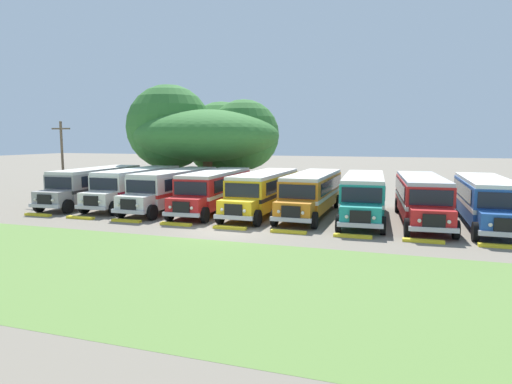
% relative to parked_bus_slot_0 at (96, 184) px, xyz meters
% --- Properties ---
extents(ground_plane, '(220.00, 220.00, 0.00)m').
position_rel_parked_bus_slot_0_xyz_m(ground_plane, '(14.05, -6.61, -1.58)').
color(ground_plane, slate).
extents(foreground_grass_strip, '(80.00, 11.39, 0.01)m').
position_rel_parked_bus_slot_0_xyz_m(foreground_grass_strip, '(14.05, -14.73, -1.58)').
color(foreground_grass_strip, olive).
rests_on(foreground_grass_strip, ground_plane).
extents(parked_bus_slot_0, '(3.15, 10.90, 2.82)m').
position_rel_parked_bus_slot_0_xyz_m(parked_bus_slot_0, '(0.00, 0.00, 0.00)').
color(parked_bus_slot_0, '#9E9993').
rests_on(parked_bus_slot_0, ground_plane).
extents(parked_bus_slot_1, '(2.96, 10.87, 2.82)m').
position_rel_parked_bus_slot_0_xyz_m(parked_bus_slot_1, '(3.62, 0.40, 0.00)').
color(parked_bus_slot_1, silver).
rests_on(parked_bus_slot_1, ground_plane).
extents(parked_bus_slot_2, '(2.87, 10.86, 2.82)m').
position_rel_parked_bus_slot_0_xyz_m(parked_bus_slot_2, '(7.21, -0.21, 0.00)').
color(parked_bus_slot_2, silver).
rests_on(parked_bus_slot_2, ground_plane).
extents(parked_bus_slot_3, '(3.15, 10.90, 2.82)m').
position_rel_parked_bus_slot_0_xyz_m(parked_bus_slot_3, '(10.48, -0.15, 0.00)').
color(parked_bus_slot_3, red).
rests_on(parked_bus_slot_3, ground_plane).
extents(parked_bus_slot_4, '(2.78, 10.85, 2.82)m').
position_rel_parked_bus_slot_0_xyz_m(parked_bus_slot_4, '(14.18, -0.07, 0.00)').
color(parked_bus_slot_4, yellow).
rests_on(parked_bus_slot_4, ground_plane).
extents(parked_bus_slot_5, '(2.80, 10.85, 2.82)m').
position_rel_parked_bus_slot_0_xyz_m(parked_bus_slot_5, '(17.53, 0.29, 0.00)').
color(parked_bus_slot_5, orange).
rests_on(parked_bus_slot_5, ground_plane).
extents(parked_bus_slot_6, '(3.18, 10.91, 2.82)m').
position_rel_parked_bus_slot_0_xyz_m(parked_bus_slot_6, '(21.02, -0.12, 0.00)').
color(parked_bus_slot_6, teal).
rests_on(parked_bus_slot_6, ground_plane).
extents(parked_bus_slot_7, '(3.33, 10.94, 2.82)m').
position_rel_parked_bus_slot_0_xyz_m(parked_bus_slot_7, '(24.55, -0.11, 0.00)').
color(parked_bus_slot_7, red).
rests_on(parked_bus_slot_7, ground_plane).
extents(parked_bus_slot_8, '(2.70, 10.84, 2.82)m').
position_rel_parked_bus_slot_0_xyz_m(parked_bus_slot_8, '(28.15, -0.23, 0.00)').
color(parked_bus_slot_8, '#23519E').
rests_on(parked_bus_slot_8, ground_plane).
extents(curb_wheelstop_0, '(2.00, 0.36, 0.15)m').
position_rel_parked_bus_slot_0_xyz_m(curb_wheelstop_0, '(0.14, -6.18, -1.51)').
color(curb_wheelstop_0, yellow).
rests_on(curb_wheelstop_0, ground_plane).
extents(curb_wheelstop_1, '(2.00, 0.36, 0.15)m').
position_rel_parked_bus_slot_0_xyz_m(curb_wheelstop_1, '(3.62, -6.18, -1.51)').
color(curb_wheelstop_1, yellow).
rests_on(curb_wheelstop_1, ground_plane).
extents(curb_wheelstop_2, '(2.00, 0.36, 0.15)m').
position_rel_parked_bus_slot_0_xyz_m(curb_wheelstop_2, '(7.09, -6.18, -1.51)').
color(curb_wheelstop_2, yellow).
rests_on(curb_wheelstop_2, ground_plane).
extents(curb_wheelstop_3, '(2.00, 0.36, 0.15)m').
position_rel_parked_bus_slot_0_xyz_m(curb_wheelstop_3, '(10.57, -6.18, -1.51)').
color(curb_wheelstop_3, yellow).
rests_on(curb_wheelstop_3, ground_plane).
extents(curb_wheelstop_4, '(2.00, 0.36, 0.15)m').
position_rel_parked_bus_slot_0_xyz_m(curb_wheelstop_4, '(14.05, -6.18, -1.51)').
color(curb_wheelstop_4, yellow).
rests_on(curb_wheelstop_4, ground_plane).
extents(curb_wheelstop_5, '(2.00, 0.36, 0.15)m').
position_rel_parked_bus_slot_0_xyz_m(curb_wheelstop_5, '(17.52, -6.18, -1.51)').
color(curb_wheelstop_5, yellow).
rests_on(curb_wheelstop_5, ground_plane).
extents(curb_wheelstop_6, '(2.00, 0.36, 0.15)m').
position_rel_parked_bus_slot_0_xyz_m(curb_wheelstop_6, '(21.00, -6.18, -1.51)').
color(curb_wheelstop_6, yellow).
rests_on(curb_wheelstop_6, ground_plane).
extents(curb_wheelstop_7, '(2.00, 0.36, 0.15)m').
position_rel_parked_bus_slot_0_xyz_m(curb_wheelstop_7, '(24.48, -6.18, -1.51)').
color(curb_wheelstop_7, yellow).
rests_on(curb_wheelstop_7, ground_plane).
extents(curb_wheelstop_8, '(2.00, 0.36, 0.15)m').
position_rel_parked_bus_slot_0_xyz_m(curb_wheelstop_8, '(27.95, -6.18, -1.51)').
color(curb_wheelstop_8, yellow).
rests_on(curb_wheelstop_8, ground_plane).
extents(broad_shade_tree, '(14.32, 14.25, 10.27)m').
position_rel_parked_bus_slot_0_xyz_m(broad_shade_tree, '(5.25, 9.93, 4.02)').
color(broad_shade_tree, brown).
rests_on(broad_shade_tree, ground_plane).
extents(utility_pole, '(1.80, 0.20, 6.59)m').
position_rel_parked_bus_slot_0_xyz_m(utility_pole, '(-3.38, 0.23, 1.96)').
color(utility_pole, brown).
rests_on(utility_pole, ground_plane).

